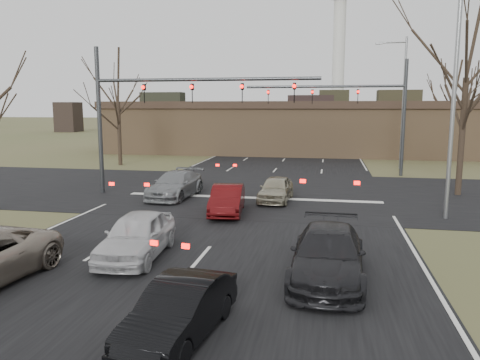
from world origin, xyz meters
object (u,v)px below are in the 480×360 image
at_px(mast_arm_near, 155,102).
at_px(car_grey_ahead, 175,185).
at_px(streetlight_right_far, 401,96).
at_px(car_charcoal_sedan, 328,255).
at_px(car_silver_ahead, 276,189).
at_px(mast_arm_far, 362,103).
at_px(building, 310,127).
at_px(car_black_hatch, 180,310).
at_px(car_red_ahead, 227,200).
at_px(car_white_sedan, 137,235).
at_px(streetlight_right_near, 450,88).

distance_m(mast_arm_near, car_grey_ahead, 4.57).
relative_size(mast_arm_near, streetlight_right_far, 1.21).
bearing_deg(car_charcoal_sedan, car_grey_ahead, 128.85).
xyz_separation_m(streetlight_right_far, car_silver_ahead, (-7.97, -14.53, -4.95)).
bearing_deg(car_charcoal_sedan, mast_arm_far, 85.99).
bearing_deg(building, mast_arm_near, -106.13).
bearing_deg(car_black_hatch, car_charcoal_sedan, 60.81).
height_order(mast_arm_far, car_black_hatch, mast_arm_far).
bearing_deg(building, streetlight_right_far, -56.35).
xyz_separation_m(car_charcoal_sedan, car_red_ahead, (-4.50, 7.43, -0.07)).
height_order(mast_arm_near, car_silver_ahead, mast_arm_near).
distance_m(car_white_sedan, car_silver_ahead, 10.39).
bearing_deg(building, car_white_sedan, -96.53).
bearing_deg(mast_arm_near, streetlight_right_near, -12.05).
xyz_separation_m(car_grey_ahead, car_silver_ahead, (5.39, -0.03, -0.05)).
relative_size(streetlight_right_near, car_charcoal_sedan, 2.03).
relative_size(streetlight_right_far, car_black_hatch, 2.71).
bearing_deg(building, car_red_ahead, -94.97).
height_order(mast_arm_far, streetlight_right_near, streetlight_right_near).
bearing_deg(car_red_ahead, car_white_sedan, -109.90).
bearing_deg(car_white_sedan, streetlight_right_near, 30.32).
relative_size(car_charcoal_sedan, car_silver_ahead, 1.32).
relative_size(car_charcoal_sedan, car_grey_ahead, 1.04).
relative_size(streetlight_right_near, car_white_sedan, 2.35).
relative_size(streetlight_right_far, car_silver_ahead, 2.67).
xyz_separation_m(mast_arm_far, car_charcoal_sedan, (-2.18, -21.18, -4.30)).
bearing_deg(car_white_sedan, car_silver_ahead, 67.18).
height_order(streetlight_right_near, car_grey_ahead, streetlight_right_near).
distance_m(streetlight_right_far, car_white_sedan, 27.30).
bearing_deg(car_grey_ahead, car_silver_ahead, 3.89).
xyz_separation_m(mast_arm_far, streetlight_right_near, (2.64, -13.00, 0.57)).
distance_m(streetlight_right_near, car_silver_ahead, 9.30).
relative_size(mast_arm_near, mast_arm_far, 1.09).
bearing_deg(car_silver_ahead, car_charcoal_sedan, -72.89).
bearing_deg(car_red_ahead, car_silver_ahead, 53.46).
xyz_separation_m(building, car_charcoal_sedan, (2.00, -36.18, -1.95)).
xyz_separation_m(mast_arm_far, car_white_sedan, (-8.23, -20.34, -4.29)).
height_order(streetlight_right_near, car_black_hatch, streetlight_right_near).
xyz_separation_m(building, car_white_sedan, (-4.05, -35.34, -1.94)).
distance_m(car_red_ahead, car_silver_ahead, 3.72).
bearing_deg(mast_arm_near, car_charcoal_sedan, -50.47).
height_order(building, car_grey_ahead, building).
height_order(streetlight_right_near, car_white_sedan, streetlight_right_near).
bearing_deg(car_grey_ahead, car_black_hatch, -67.01).
relative_size(mast_arm_far, car_black_hatch, 3.01).
xyz_separation_m(streetlight_right_near, streetlight_right_far, (0.50, 17.00, 0.00)).
distance_m(mast_arm_near, car_charcoal_sedan, 15.14).
height_order(mast_arm_far, car_grey_ahead, mast_arm_far).
height_order(car_charcoal_sedan, car_red_ahead, car_charcoal_sedan).
bearing_deg(streetlight_right_far, streetlight_right_near, -91.68).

